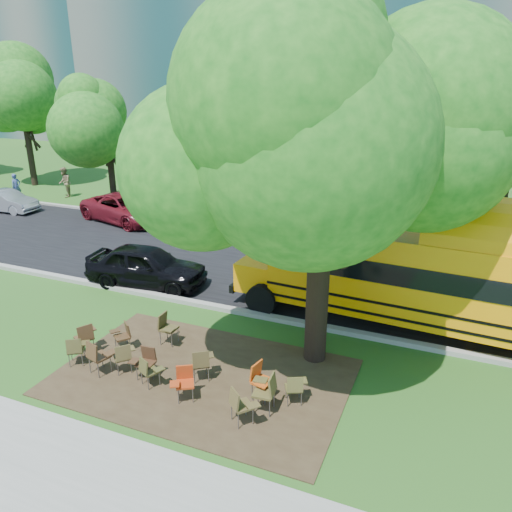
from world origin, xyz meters
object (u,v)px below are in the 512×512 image
at_px(main_tree, 325,122).
at_px(chair_4, 149,369).
at_px(bg_car_silver, 6,201).
at_px(chair_7, 240,404).
at_px(chair_9, 123,333).
at_px(pedestrian_b, 65,182).
at_px(chair_6, 267,389).
at_px(pedestrian_a, 16,187).
at_px(chair_5, 184,380).
at_px(school_bus, 460,280).
at_px(chair_12, 260,378).
at_px(chair_3, 146,360).
at_px(chair_10, 166,326).
at_px(chair_11, 201,362).
at_px(black_car, 146,266).
at_px(bg_car_red, 126,208).
at_px(chair_2, 124,355).
at_px(chair_0, 76,348).
at_px(chair_8, 85,335).
at_px(chair_1, 98,355).
at_px(chair_13, 295,386).

distance_m(main_tree, chair_4, 6.96).
bearing_deg(bg_car_silver, chair_7, -121.93).
height_order(chair_9, pedestrian_b, pedestrian_b).
xyz_separation_m(chair_6, pedestrian_a, (-20.69, 12.61, 0.18)).
distance_m(chair_5, chair_7, 1.58).
height_order(school_bus, chair_12, school_bus).
height_order(chair_3, chair_10, chair_10).
relative_size(chair_11, black_car, 0.20).
distance_m(chair_6, chair_11, 1.93).
relative_size(chair_4, chair_9, 0.97).
relative_size(chair_5, chair_11, 0.96).
distance_m(school_bus, chair_7, 7.17).
height_order(school_bus, bg_car_red, school_bus).
bearing_deg(chair_11, pedestrian_a, 111.11).
bearing_deg(chair_2, bg_car_silver, 98.05).
xyz_separation_m(chair_6, chair_12, (-0.30, 0.36, -0.03)).
relative_size(chair_7, bg_car_silver, 0.24).
bearing_deg(pedestrian_b, chair_5, 11.19).
bearing_deg(chair_4, chair_9, 170.06).
xyz_separation_m(chair_9, chair_11, (2.61, -0.47, 0.04)).
height_order(chair_9, black_car, black_car).
relative_size(chair_7, chair_10, 0.95).
distance_m(chair_6, chair_9, 4.58).
relative_size(chair_11, bg_car_red, 0.17).
xyz_separation_m(chair_2, chair_5, (1.91, -0.36, 0.00)).
relative_size(chair_9, bg_car_red, 0.16).
distance_m(chair_3, chair_5, 1.34).
distance_m(chair_7, pedestrian_b, 23.52).
relative_size(chair_0, chair_3, 0.98).
xyz_separation_m(main_tree, chair_12, (-0.66, -2.14, -5.44)).
bearing_deg(chair_11, chair_3, 161.24).
height_order(chair_11, bg_car_silver, bg_car_silver).
bearing_deg(chair_12, chair_8, -78.12).
relative_size(chair_1, chair_7, 1.06).
relative_size(main_tree, bg_car_silver, 2.72).
height_order(chair_2, chair_12, chair_12).
distance_m(school_bus, black_car, 10.10).
bearing_deg(chair_1, chair_0, -172.66).
relative_size(school_bus, chair_6, 12.81).
xyz_separation_m(chair_12, pedestrian_a, (-20.39, 12.25, 0.21)).
xyz_separation_m(chair_0, chair_13, (5.61, 0.60, -0.02)).
height_order(school_bus, chair_5, school_bus).
bearing_deg(chair_10, black_car, -139.60).
bearing_deg(pedestrian_a, chair_8, -117.74).
bearing_deg(chair_2, chair_11, -35.20).
height_order(chair_1, chair_2, chair_1).
bearing_deg(pedestrian_b, chair_3, 9.66).
height_order(chair_10, chair_12, chair_10).
xyz_separation_m(black_car, pedestrian_a, (-14.26, 7.70, 0.05)).
xyz_separation_m(chair_2, bg_car_silver, (-15.24, 10.31, 0.08)).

